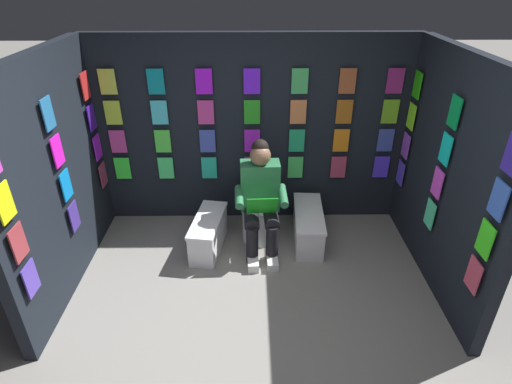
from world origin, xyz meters
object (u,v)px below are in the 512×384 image
Objects in this scene: person_reading at (261,198)px; comic_longbox_near at (308,226)px; comic_longbox_far at (209,233)px; toilet at (259,210)px.

person_reading is 1.42× the size of comic_longbox_near.
comic_longbox_far is (1.08, 0.14, 0.00)m from comic_longbox_near.
comic_longbox_far is at bearing 0.67° from person_reading.
toilet is at bearing -9.19° from comic_longbox_near.
person_reading reaches higher than comic_longbox_far.
comic_longbox_near is at bearing 165.08° from toilet.
person_reading is at bearing 89.68° from toilet.
toilet is 0.92× the size of comic_longbox_near.
person_reading is at bearing -168.30° from comic_longbox_far.
toilet is at bearing -90.32° from person_reading.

